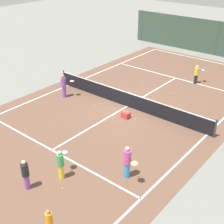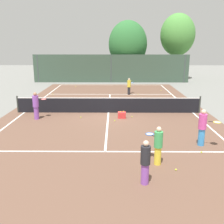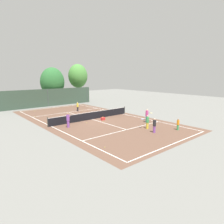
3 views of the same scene
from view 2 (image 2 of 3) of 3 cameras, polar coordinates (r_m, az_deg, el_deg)
The scene contains 24 objects.
ground_plane at distance 17.00m, azimuth -0.78°, elevation -0.14°, with size 80.00×80.00×0.00m, color slate.
court_surface at distance 17.00m, azimuth -0.78°, elevation -0.13°, with size 13.00×25.00×0.01m.
tennis_net at distance 16.88m, azimuth -0.78°, elevation 1.54°, with size 11.90×0.10×1.10m.
perimeter_fence at distance 30.56m, azimuth -0.21°, elevation 9.46°, with size 18.00×0.12×3.20m.
tree_0 at distance 34.20m, azimuth 14.16°, elevation 16.03°, with size 4.21×3.76×7.99m.
tree_1 at distance 32.70m, azimuth 3.47°, elevation 14.56°, with size 4.65×4.15×7.14m.
player_0 at distance 23.17m, azimuth 3.75°, elevation 5.66°, with size 0.65×0.86×1.43m.
player_1 at distance 15.96m, azimuth -16.27°, elevation 1.39°, with size 0.76×0.85×1.62m.
player_2 at distance 11.97m, azimuth 19.18°, elevation -3.14°, with size 0.92×0.60×1.63m.
player_4 at distance 9.73m, azimuth 10.00°, elevation -7.11°, with size 0.63×0.87×1.46m.
player_5 at distance 8.36m, azimuth 7.29°, elevation -10.79°, with size 0.31×0.31×1.47m.
ball_crate at distance 15.75m, azimuth 2.15°, elevation -0.66°, with size 0.47×0.39×0.43m.
tennis_ball_0 at distance 15.10m, azimuth 0.59°, elevation -1.90°, with size 0.07×0.07×0.07m, color #CCE533.
tennis_ball_1 at distance 11.42m, azimuth 18.97°, elevation -8.30°, with size 0.07×0.07×0.07m, color #CCE533.
tennis_ball_2 at distance 9.68m, azimuth 13.80°, elevation -12.14°, with size 0.07×0.07×0.07m, color #CCE533.
tennis_ball_3 at distance 20.54m, azimuth 3.27°, elevation 2.50°, with size 0.07×0.07×0.07m, color #CCE533.
tennis_ball_4 at distance 17.62m, azimuth -12.40°, elevation 0.15°, with size 0.07×0.07×0.07m, color #CCE533.
tennis_ball_5 at distance 15.89m, azimuth -6.83°, elevation -1.17°, with size 0.07×0.07×0.07m, color #CCE533.
tennis_ball_6 at distance 23.80m, azimuth -12.78°, elevation 3.83°, with size 0.07×0.07×0.07m, color #CCE533.
tennis_ball_8 at distance 20.90m, azimuth -4.49°, elevation 2.70°, with size 0.07×0.07×0.07m, color #CCE533.
tennis_ball_9 at distance 23.25m, azimuth 5.75°, elevation 3.88°, with size 0.07×0.07×0.07m, color #CCE533.
tennis_ball_10 at distance 15.96m, azimuth 4.39°, elevation -1.04°, with size 0.07×0.07×0.07m, color #CCE533.
tennis_ball_11 at distance 25.52m, azimuth 10.68°, elevation 4.65°, with size 0.07×0.07×0.07m, color #CCE533.
tennis_ball_12 at distance 27.67m, azimuth -7.97°, elevation 5.52°, with size 0.07×0.07×0.07m, color #CCE533.
Camera 2 is at (0.37, -16.44, 4.31)m, focal length 41.83 mm.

